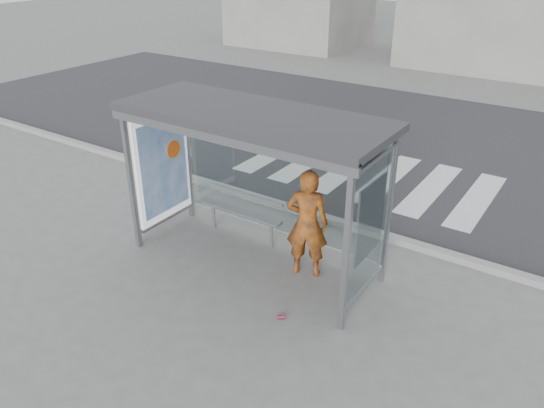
{
  "coord_description": "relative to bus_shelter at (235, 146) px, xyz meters",
  "views": [
    {
      "loc": [
        4.45,
        -6.09,
        4.91
      ],
      "look_at": [
        0.24,
        0.2,
        1.08
      ],
      "focal_mm": 35.0,
      "sensor_mm": 36.0,
      "label": 1
    }
  ],
  "objects": [
    {
      "name": "person",
      "position": [
        1.25,
        0.16,
        -1.07
      ],
      "size": [
        0.78,
        0.64,
        1.83
      ],
      "primitive_type": "imported",
      "rotation": [
        0.0,
        0.0,
        3.5
      ],
      "color": "#D55514",
      "rests_on": "ground"
    },
    {
      "name": "ground",
      "position": [
        0.37,
        -0.06,
        -1.98
      ],
      "size": [
        80.0,
        80.0,
        0.0
      ],
      "primitive_type": "plane",
      "color": "slate",
      "rests_on": "ground"
    },
    {
      "name": "bench",
      "position": [
        -0.31,
        0.52,
        -1.47
      ],
      "size": [
        1.67,
        0.21,
        0.86
      ],
      "color": "gray",
      "rests_on": "ground"
    },
    {
      "name": "soda_can",
      "position": [
        1.56,
        -1.05,
        -1.95
      ],
      "size": [
        0.12,
        0.12,
        0.06
      ],
      "primitive_type": "cylinder",
      "rotation": [
        0.0,
        1.57,
        0.74
      ],
      "color": "#C5395B",
      "rests_on": "ground"
    },
    {
      "name": "crosswalk",
      "position": [
        0.37,
        4.44,
        -1.98
      ],
      "size": [
        5.55,
        3.0,
        0.0
      ],
      "color": "silver",
      "rests_on": "ground"
    },
    {
      "name": "curb",
      "position": [
        0.37,
        1.89,
        -1.92
      ],
      "size": [
        30.0,
        0.18,
        0.12
      ],
      "primitive_type": "cube",
      "color": "gray",
      "rests_on": "ground"
    },
    {
      "name": "building_center",
      "position": [
        0.37,
        17.94,
        0.52
      ],
      "size": [
        8.0,
        5.0,
        5.0
      ],
      "primitive_type": "cube",
      "color": "gray",
      "rests_on": "ground"
    },
    {
      "name": "road",
      "position": [
        0.37,
        6.94,
        -1.98
      ],
      "size": [
        30.0,
        10.0,
        0.01
      ],
      "primitive_type": "cube",
      "color": "#292A2C",
      "rests_on": "ground"
    },
    {
      "name": "bus_shelter",
      "position": [
        0.0,
        0.0,
        0.0
      ],
      "size": [
        4.25,
        1.65,
        2.62
      ],
      "color": "gray",
      "rests_on": "ground"
    }
  ]
}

